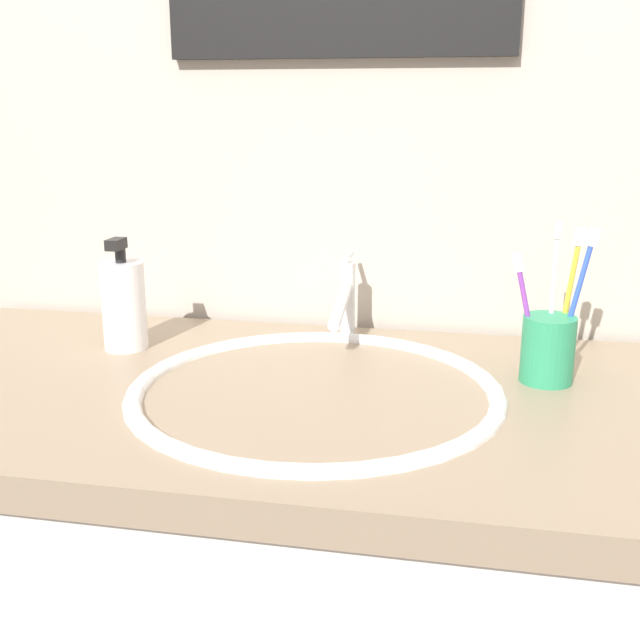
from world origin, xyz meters
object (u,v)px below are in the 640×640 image
at_px(toothbrush_white, 553,289).
at_px(toothbrush_blue, 577,295).
at_px(toothbrush_cup, 548,349).
at_px(toothbrush_purple, 526,308).
at_px(faucet, 345,300).
at_px(soap_dispenser, 124,304).
at_px(toothbrush_yellow, 569,293).

bearing_deg(toothbrush_white, toothbrush_blue, -27.70).
bearing_deg(toothbrush_blue, toothbrush_cup, -162.15).
xyz_separation_m(toothbrush_purple, toothbrush_white, (0.04, 0.03, 0.02)).
xyz_separation_m(faucet, toothbrush_cup, (0.30, -0.13, -0.02)).
xyz_separation_m(faucet, toothbrush_blue, (0.33, -0.12, 0.05)).
xyz_separation_m(toothbrush_white, soap_dispenser, (-0.62, 0.00, -0.05)).
relative_size(faucet, toothbrush_yellow, 0.84).
height_order(faucet, toothbrush_purple, toothbrush_purple).
bearing_deg(toothbrush_white, toothbrush_cup, -97.11).
relative_size(faucet, toothbrush_purple, 0.98).
relative_size(toothbrush_yellow, toothbrush_blue, 0.98).
xyz_separation_m(toothbrush_cup, toothbrush_white, (0.00, 0.03, 0.08)).
distance_m(toothbrush_purple, soap_dispenser, 0.59).
height_order(toothbrush_purple, soap_dispenser, toothbrush_purple).
bearing_deg(toothbrush_yellow, toothbrush_cup, -131.22).
bearing_deg(faucet, toothbrush_blue, -19.88).
xyz_separation_m(faucet, soap_dispenser, (-0.32, -0.10, 0.00)).
relative_size(toothbrush_blue, toothbrush_white, 0.98).
xyz_separation_m(toothbrush_blue, toothbrush_white, (-0.03, 0.02, 0.00)).
height_order(toothbrush_cup, toothbrush_blue, toothbrush_blue).
relative_size(toothbrush_cup, toothbrush_purple, 0.53).
bearing_deg(toothbrush_purple, faucet, 153.57).
bearing_deg(toothbrush_white, soap_dispenser, 179.85).
bearing_deg(toothbrush_blue, toothbrush_yellow, 115.40).
xyz_separation_m(toothbrush_cup, toothbrush_blue, (0.03, 0.01, 0.07)).
bearing_deg(toothbrush_yellow, toothbrush_blue, -64.60).
bearing_deg(toothbrush_white, toothbrush_purple, -141.71).
relative_size(toothbrush_cup, toothbrush_blue, 0.45).
relative_size(toothbrush_cup, toothbrush_white, 0.44).
distance_m(toothbrush_cup, toothbrush_white, 0.08).
distance_m(toothbrush_cup, toothbrush_purple, 0.07).
distance_m(faucet, toothbrush_purple, 0.30).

